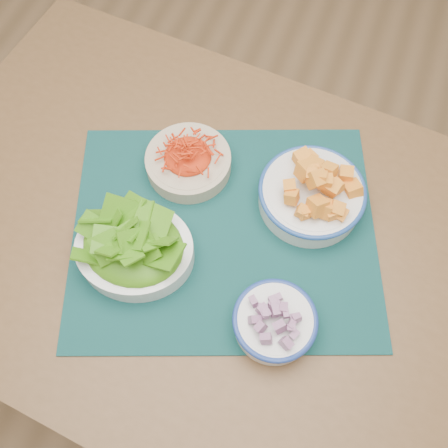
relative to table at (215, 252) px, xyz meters
The scene contains 7 objects.
ground 0.67m from the table, 143.50° to the left, with size 4.00×4.00×0.00m, color olive.
table is the anchor object (origin of this frame).
placemat 0.09m from the table, 44.41° to the left, with size 0.61×0.50×0.00m, color #082828.
carrot_bowl 0.21m from the table, 129.21° to the left, with size 0.20×0.20×0.06m.
squash_bowl 0.25m from the table, 40.74° to the left, with size 0.25×0.25×0.11m.
lettuce_bowl 0.21m from the table, 142.87° to the right, with size 0.26×0.24×0.10m.
onion_bowl 0.25m from the table, 39.13° to the right, with size 0.17×0.17×0.08m.
Camera 1 is at (0.26, -0.46, 1.66)m, focal length 40.00 mm.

